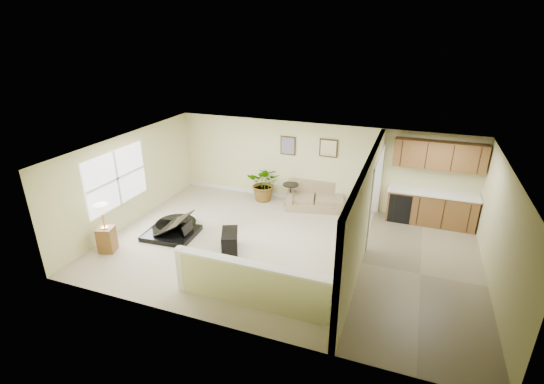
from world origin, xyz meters
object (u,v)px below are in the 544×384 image
(lamp_stand, at_px, (105,232))
(small_plant, at_px, (359,213))
(piano, at_px, (171,216))
(loveseat, at_px, (315,195))
(accent_table, at_px, (290,192))
(palm_plant, at_px, (265,184))
(piano_bench, at_px, (230,241))

(lamp_stand, bearing_deg, small_plant, 34.24)
(piano, height_order, lamp_stand, lamp_stand)
(piano, distance_m, loveseat, 4.30)
(small_plant, bearing_deg, accent_table, 170.13)
(lamp_stand, bearing_deg, accent_table, 50.89)
(palm_plant, relative_size, small_plant, 2.04)
(lamp_stand, bearing_deg, piano, 53.29)
(piano, relative_size, loveseat, 0.86)
(loveseat, distance_m, small_plant, 1.51)
(loveseat, height_order, palm_plant, palm_plant)
(piano_bench, xyz_separation_m, palm_plant, (-0.32, 3.15, 0.31))
(accent_table, bearing_deg, small_plant, -9.87)
(palm_plant, height_order, lamp_stand, lamp_stand)
(small_plant, bearing_deg, piano, -151.73)
(piano_bench, distance_m, loveseat, 3.47)
(palm_plant, xyz_separation_m, small_plant, (3.03, -0.47, -0.32))
(palm_plant, height_order, small_plant, palm_plant)
(small_plant, xyz_separation_m, lamp_stand, (-5.50, -3.74, 0.29))
(piano, distance_m, palm_plant, 3.26)
(accent_table, xyz_separation_m, lamp_stand, (-3.35, -4.12, 0.08))
(accent_table, xyz_separation_m, palm_plant, (-0.88, 0.09, 0.12))
(palm_plant, bearing_deg, lamp_stand, -120.42)
(piano_bench, height_order, small_plant, small_plant)
(piano, xyz_separation_m, lamp_stand, (-0.98, -1.31, 0.02))
(accent_table, xyz_separation_m, small_plant, (2.15, -0.37, -0.20))
(piano, height_order, loveseat, piano)
(accent_table, distance_m, palm_plant, 0.89)
(piano, xyz_separation_m, loveseat, (3.11, 2.96, -0.14))
(piano, xyz_separation_m, piano_bench, (1.81, -0.25, -0.26))
(accent_table, relative_size, small_plant, 1.23)
(piano_bench, bearing_deg, small_plant, 44.68)
(piano_bench, bearing_deg, accent_table, 79.59)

